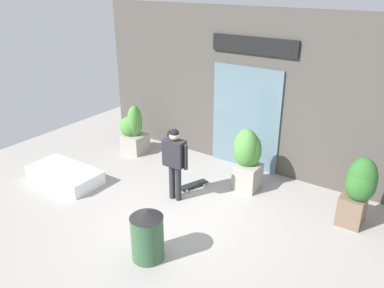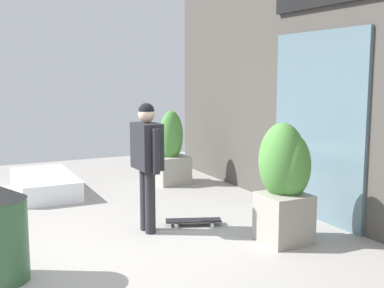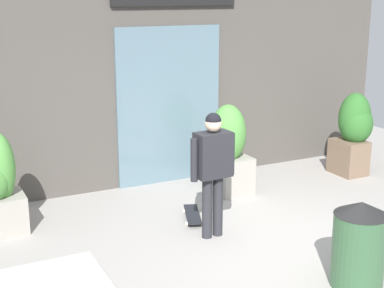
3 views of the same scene
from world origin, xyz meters
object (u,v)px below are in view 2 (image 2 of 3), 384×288
(skateboard, at_px, (194,221))
(skateboarder, at_px, (147,154))
(planter_box_left, at_px, (285,178))
(planter_box_mid, at_px, (169,150))

(skateboard, bearing_deg, skateboarder, -161.80)
(planter_box_left, bearing_deg, skateboard, -144.73)
(skateboarder, height_order, skateboard, skateboarder)
(skateboard, distance_m, planter_box_left, 1.41)
(planter_box_left, distance_m, planter_box_mid, 3.46)
(planter_box_left, bearing_deg, planter_box_mid, 179.98)
(planter_box_left, relative_size, planter_box_mid, 1.07)
(skateboarder, xyz_separation_m, skateboard, (0.03, 0.63, -0.93))
(skateboarder, relative_size, skateboard, 2.17)
(planter_box_left, xyz_separation_m, planter_box_mid, (-3.45, 0.00, -0.16))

